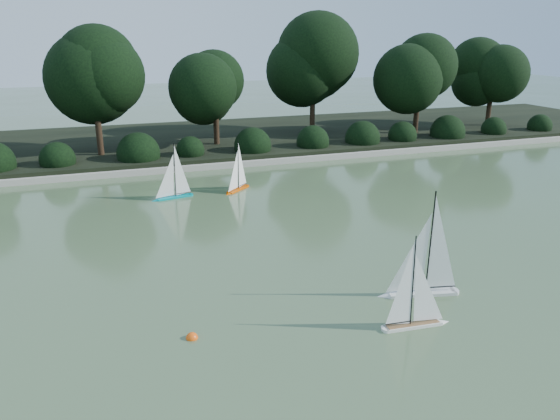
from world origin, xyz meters
The scene contains 10 objects.
ground centered at (0.00, 0.00, 0.00)m, with size 80.00×80.00×0.00m, color #3D5734.
pond_coping centered at (0.00, 9.00, 0.09)m, with size 40.00×0.35×0.18m, color gray.
far_bank centered at (0.00, 13.00, 0.15)m, with size 40.00×8.00×0.30m, color black.
tree_line centered at (1.23, 11.44, 2.64)m, with size 26.31×3.93×4.39m.
shrub_hedge centered at (0.00, 9.90, 0.45)m, with size 29.10×1.10×1.10m.
sailboat_white_a centered at (1.53, -0.72, 0.30)m, with size 1.40×0.51×1.92m.
sailboat_white_b centered at (1.00, -1.60, 0.23)m, with size 1.11×0.26×1.52m.
sailboat_orange centered at (0.34, 6.28, 0.23)m, with size 0.89×0.82×1.47m.
sailboat_teal centered at (-1.45, 6.14, 0.25)m, with size 1.15×0.39×1.56m.
race_buoy centered at (-2.22, -0.83, 0.00)m, with size 0.17×0.17×0.17m, color #FE550D.
Camera 1 is at (-3.30, -7.66, 4.15)m, focal length 35.00 mm.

